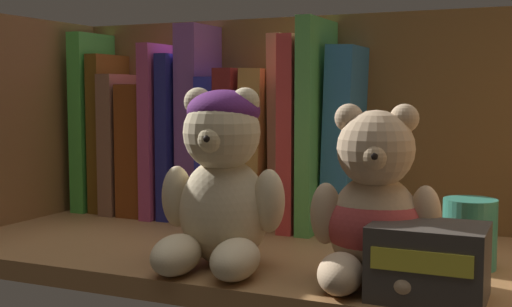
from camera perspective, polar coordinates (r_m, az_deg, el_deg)
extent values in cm
cube|color=olive|center=(70.95, 1.79, -8.81)|extent=(69.52, 30.81, 2.00)
cube|color=brown|center=(83.99, 5.97, 2.18)|extent=(71.92, 1.20, 27.58)
cube|color=olive|center=(88.75, -19.96, 2.06)|extent=(1.60, 33.21, 27.58)
cube|color=green|center=(96.34, -13.17, 2.62)|extent=(2.13, 10.70, 24.14)
cube|color=brown|center=(94.93, -11.96, 1.73)|extent=(1.92, 9.90, 21.24)
cube|color=brown|center=(93.55, -10.69, 0.88)|extent=(2.21, 11.77, 18.56)
cube|color=brown|center=(91.73, -8.95, 0.41)|extent=(3.59, 11.49, 17.22)
cube|color=#A74172|center=(89.89, -7.31, 1.95)|extent=(1.71, 12.97, 22.30)
cube|color=navy|center=(88.82, -6.10, 1.50)|extent=(1.71, 11.79, 20.99)
cube|color=#7F4C97|center=(87.34, -4.51, 2.66)|extent=(2.98, 9.82, 24.65)
cube|color=#292EAD|center=(86.07, -2.63, 0.44)|extent=(2.46, 12.08, 18.07)
cube|color=maroon|center=(84.77, -0.87, 0.70)|extent=(2.44, 13.67, 19.04)
cube|color=#B48641|center=(83.52, 1.04, 0.61)|extent=(3.26, 12.57, 19.05)
cube|color=tan|center=(82.37, 2.76, 1.95)|extent=(2.02, 9.51, 23.06)
cube|color=#BC3838|center=(81.60, 4.22, 1.80)|extent=(1.86, 14.48, 22.71)
cube|color=#4FA34D|center=(80.80, 5.75, 2.43)|extent=(1.79, 14.98, 24.60)
cube|color=#2B679D|center=(80.02, 7.74, 1.27)|extent=(3.80, 9.68, 21.58)
ellipsoid|color=beige|center=(63.31, -2.74, -4.92)|extent=(8.60, 7.89, 10.12)
sphere|color=beige|center=(61.96, -2.93, 1.79)|extent=(7.19, 7.19, 7.19)
sphere|color=beige|center=(63.24, -4.93, 4.40)|extent=(2.70, 2.70, 2.70)
sphere|color=beige|center=(61.52, -0.57, 4.39)|extent=(2.70, 2.70, 2.70)
sphere|color=beige|center=(59.60, -3.77, 1.24)|extent=(2.70, 2.70, 2.70)
sphere|color=black|center=(58.72, -4.10, 1.25)|extent=(0.94, 0.94, 0.94)
ellipsoid|color=beige|center=(60.65, -6.79, -8.55)|extent=(4.82, 7.18, 3.60)
ellipsoid|color=beige|center=(58.66, -1.76, -8.99)|extent=(4.82, 7.18, 3.60)
ellipsoid|color=beige|center=(64.32, -6.72, -3.64)|extent=(3.25, 3.25, 5.85)
ellipsoid|color=beige|center=(61.23, 1.11, -4.06)|extent=(3.25, 3.25, 5.85)
ellipsoid|color=#531F60|center=(62.35, -2.78, 3.64)|extent=(6.83, 6.83, 3.96)
ellipsoid|color=tan|center=(58.71, 10.06, -6.22)|extent=(7.87, 7.22, 9.26)
sphere|color=tan|center=(57.30, 10.15, 0.38)|extent=(6.59, 6.59, 6.59)
sphere|color=tan|center=(57.72, 7.91, 3.00)|extent=(2.47, 2.47, 2.47)
sphere|color=tan|center=(57.58, 12.50, 2.93)|extent=(2.47, 2.47, 2.47)
sphere|color=tan|center=(55.01, 10.07, -0.23)|extent=(2.47, 2.47, 2.47)
sphere|color=black|center=(54.14, 10.04, -0.24)|extent=(0.86, 0.86, 0.86)
ellipsoid|color=tan|center=(55.25, 7.17, -10.08)|extent=(4.92, 6.82, 3.29)
ellipsoid|color=tan|center=(55.10, 12.54, -10.21)|extent=(4.92, 6.82, 3.29)
ellipsoid|color=tan|center=(58.31, 5.95, -5.09)|extent=(3.18, 3.18, 5.35)
ellipsoid|color=tan|center=(58.07, 14.19, -5.26)|extent=(3.18, 3.18, 5.35)
ellipsoid|color=#AA3939|center=(58.66, 10.06, -6.00)|extent=(8.52, 7.87, 6.48)
cylinder|color=#2D7A66|center=(65.01, 17.65, -6.55)|extent=(4.90, 4.90, 6.43)
cube|color=#38332D|center=(54.93, 14.45, -8.88)|extent=(8.84, 6.65, 5.93)
cube|color=gold|center=(51.49, 13.82, -8.97)|extent=(7.51, 0.16, 1.66)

